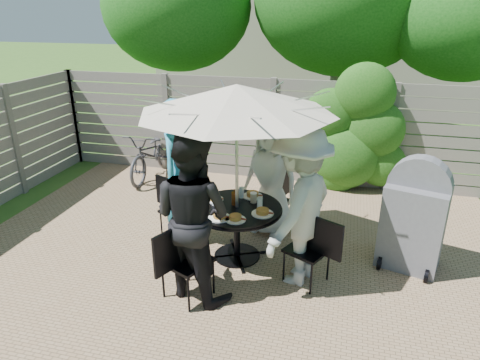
% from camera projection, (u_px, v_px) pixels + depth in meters
% --- Properties ---
extents(backyard_envelope, '(60.00, 60.00, 5.00)m').
position_uv_depth(backyard_envelope, '(318.00, 19.00, 13.47)').
color(backyard_envelope, '#325A1C').
rests_on(backyard_envelope, ground).
extents(patio_table, '(1.38, 1.38, 0.71)m').
position_uv_depth(patio_table, '(237.00, 223.00, 5.26)').
color(patio_table, black).
rests_on(patio_table, ground).
extents(umbrella, '(2.87, 2.87, 2.19)m').
position_uv_depth(umbrella, '(237.00, 99.00, 4.69)').
color(umbrella, silver).
rests_on(umbrella, ground).
extents(chair_back, '(0.52, 0.63, 0.83)m').
position_uv_depth(chair_back, '(275.00, 212.00, 6.10)').
color(chair_back, black).
rests_on(chair_back, ground).
extents(person_back, '(0.92, 0.75, 1.63)m').
position_uv_depth(person_back, '(271.00, 178.00, 5.79)').
color(person_back, silver).
rests_on(person_back, ground).
extents(chair_left, '(0.64, 0.52, 0.84)m').
position_uv_depth(chair_left, '(179.00, 220.00, 5.85)').
color(chair_left, black).
rests_on(chair_left, ground).
extents(person_left, '(0.67, 0.82, 1.93)m').
position_uv_depth(person_left, '(183.00, 174.00, 5.51)').
color(person_left, teal).
rests_on(person_left, ground).
extents(chair_front, '(0.59, 0.71, 0.93)m').
position_uv_depth(chair_front, '(187.00, 276.00, 4.60)').
color(chair_front, black).
rests_on(chair_front, ground).
extents(person_front, '(1.09, 0.97, 1.87)m').
position_uv_depth(person_front, '(193.00, 216.00, 4.46)').
color(person_front, black).
rests_on(person_front, ground).
extents(chair_right, '(0.66, 0.56, 0.87)m').
position_uv_depth(chair_right, '(307.00, 263.00, 4.86)').
color(chair_right, black).
rests_on(chair_right, ground).
extents(person_right, '(1.04, 1.35, 1.85)m').
position_uv_depth(person_right, '(300.00, 208.00, 4.68)').
color(person_right, '#AAACA7').
rests_on(person_right, ground).
extents(plate_back, '(0.26, 0.26, 0.06)m').
position_uv_depth(plate_back, '(253.00, 195.00, 5.45)').
color(plate_back, white).
rests_on(plate_back, patio_table).
extents(plate_left, '(0.26, 0.26, 0.06)m').
position_uv_depth(plate_left, '(213.00, 198.00, 5.36)').
color(plate_left, white).
rests_on(plate_left, patio_table).
extents(plate_front, '(0.26, 0.26, 0.06)m').
position_uv_depth(plate_front, '(219.00, 216.00, 4.90)').
color(plate_front, white).
rests_on(plate_front, patio_table).
extents(plate_right, '(0.26, 0.26, 0.06)m').
position_uv_depth(plate_right, '(263.00, 212.00, 4.99)').
color(plate_right, white).
rests_on(plate_right, patio_table).
extents(plate_extra, '(0.24, 0.24, 0.06)m').
position_uv_depth(plate_extra, '(235.00, 218.00, 4.85)').
color(plate_extra, white).
rests_on(plate_extra, patio_table).
extents(glass_back, '(0.07, 0.07, 0.14)m').
position_uv_depth(glass_back, '(241.00, 192.00, 5.41)').
color(glass_back, silver).
rests_on(glass_back, patio_table).
extents(glass_left, '(0.07, 0.07, 0.14)m').
position_uv_depth(glass_left, '(214.00, 200.00, 5.21)').
color(glass_left, silver).
rests_on(glass_left, patio_table).
extents(glass_right, '(0.07, 0.07, 0.14)m').
position_uv_depth(glass_right, '(260.00, 204.00, 5.11)').
color(glass_right, silver).
rests_on(glass_right, patio_table).
extents(syrup_jug, '(0.09, 0.09, 0.16)m').
position_uv_depth(syrup_jug, '(235.00, 198.00, 5.22)').
color(syrup_jug, '#59280C').
rests_on(syrup_jug, patio_table).
extents(coffee_cup, '(0.08, 0.08, 0.12)m').
position_uv_depth(coffee_cup, '(254.00, 198.00, 5.28)').
color(coffee_cup, '#C6B293').
rests_on(coffee_cup, patio_table).
extents(bicycle, '(0.63, 1.72, 0.89)m').
position_uv_depth(bicycle, '(152.00, 153.00, 7.90)').
color(bicycle, '#333338').
rests_on(bicycle, ground).
extents(bbq_grill, '(0.81, 0.70, 1.41)m').
position_uv_depth(bbq_grill, '(414.00, 218.00, 5.05)').
color(bbq_grill, slate).
rests_on(bbq_grill, ground).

